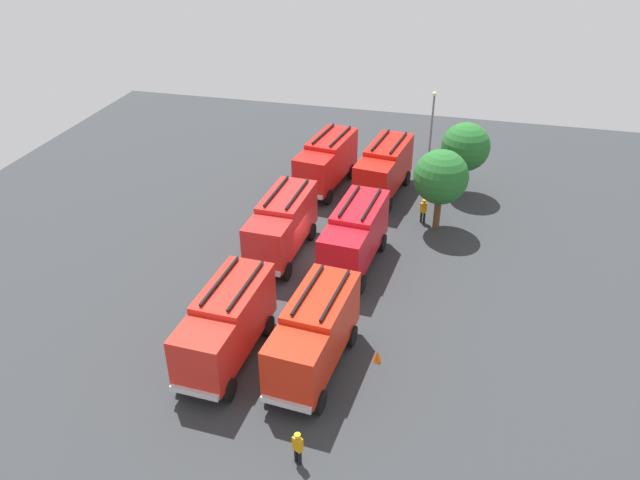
{
  "coord_description": "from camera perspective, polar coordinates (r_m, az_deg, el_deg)",
  "views": [
    {
      "loc": [
        32.32,
        8.2,
        21.15
      ],
      "look_at": [
        0.0,
        0.0,
        1.4
      ],
      "focal_mm": 35.45,
      "sensor_mm": 36.0,
      "label": 1
    }
  ],
  "objects": [
    {
      "name": "ground_plane",
      "position": [
        39.49,
        -0.0,
        -1.75
      ],
      "size": [
        56.85,
        56.85,
        0.0
      ],
      "primitive_type": "plane",
      "color": "#2D3033"
    },
    {
      "name": "fire_truck_0",
      "position": [
        47.73,
        0.59,
        7.18
      ],
      "size": [
        7.48,
        3.58,
        3.88
      ],
      "rotation": [
        0.0,
        0.0,
        -0.14
      ],
      "color": "red",
      "rests_on": "ground"
    },
    {
      "name": "fire_truck_1",
      "position": [
        39.06,
        -3.46,
        1.48
      ],
      "size": [
        7.3,
        3.01,
        3.88
      ],
      "rotation": [
        0.0,
        0.0,
        -0.04
      ],
      "color": "red",
      "rests_on": "ground"
    },
    {
      "name": "fire_truck_2",
      "position": [
        31.1,
        -8.45,
        -7.41
      ],
      "size": [
        7.32,
        3.06,
        3.88
      ],
      "rotation": [
        0.0,
        0.0,
        -0.05
      ],
      "color": "red",
      "rests_on": "ground"
    },
    {
      "name": "fire_truck_3",
      "position": [
        46.79,
        5.81,
        6.52
      ],
      "size": [
        7.47,
        3.55,
        3.88
      ],
      "rotation": [
        0.0,
        0.0,
        -0.14
      ],
      "color": "red",
      "rests_on": "ground"
    },
    {
      "name": "fire_truck_4",
      "position": [
        37.9,
        3.15,
        0.51
      ],
      "size": [
        7.38,
        3.26,
        3.88
      ],
      "rotation": [
        0.0,
        0.0,
        -0.09
      ],
      "color": "red",
      "rests_on": "ground"
    },
    {
      "name": "fire_truck_5",
      "position": [
        30.19,
        -0.53,
        -8.36
      ],
      "size": [
        7.39,
        3.28,
        3.88
      ],
      "rotation": [
        0.0,
        0.0,
        -0.09
      ],
      "color": "red",
      "rests_on": "ground"
    },
    {
      "name": "firefighter_0",
      "position": [
        26.91,
        -2.03,
        -18.17
      ],
      "size": [
        0.41,
        0.48,
        1.64
      ],
      "rotation": [
        0.0,
        0.0,
        2.66
      ],
      "color": "black",
      "rests_on": "ground"
    },
    {
      "name": "firefighter_1",
      "position": [
        43.71,
        9.31,
        2.69
      ],
      "size": [
        0.31,
        0.46,
        1.71
      ],
      "rotation": [
        0.0,
        0.0,
        6.1
      ],
      "color": "black",
      "rests_on": "ground"
    },
    {
      "name": "tree_0",
      "position": [
        47.32,
        13.0,
        8.17
      ],
      "size": [
        3.53,
        3.53,
        5.47
      ],
      "color": "brown",
      "rests_on": "ground"
    },
    {
      "name": "tree_1",
      "position": [
        41.96,
        10.86,
        5.59
      ],
      "size": [
        3.61,
        3.61,
        5.59
      ],
      "color": "brown",
      "rests_on": "ground"
    },
    {
      "name": "traffic_cone_0",
      "position": [
        31.84,
        5.2,
        -10.39
      ],
      "size": [
        0.44,
        0.44,
        0.63
      ],
      "primitive_type": "cone",
      "color": "#F2600C",
      "rests_on": "ground"
    },
    {
      "name": "traffic_cone_1",
      "position": [
        47.31,
        2.77,
        4.46
      ],
      "size": [
        0.43,
        0.43,
        0.61
      ],
      "primitive_type": "cone",
      "color": "#F2600C",
      "rests_on": "ground"
    },
    {
      "name": "lamppost",
      "position": [
        51.73,
        10.07,
        10.38
      ],
      "size": [
        0.36,
        0.36,
        6.16
      ],
      "color": "slate",
      "rests_on": "ground"
    }
  ]
}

